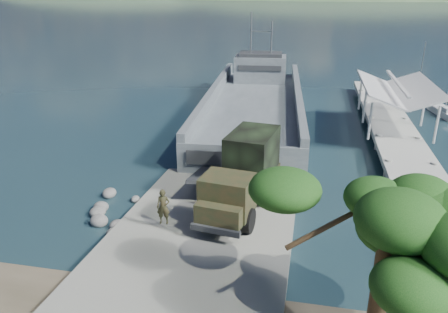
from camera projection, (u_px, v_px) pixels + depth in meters
ground at (207, 228)px, 25.72m from camera, size 1400.00×1400.00×0.00m
boat_ramp at (203, 233)px, 24.71m from camera, size 10.00×18.00×0.50m
shoreline_rocks at (113, 214)px, 27.34m from camera, size 3.20×5.60×0.90m
pier at (394, 124)px, 39.83m from camera, size 6.40×44.00×6.10m
landing_craft at (255, 110)px, 47.02m from camera, size 12.16×38.66×11.32m
military_truck at (245, 172)px, 26.83m from camera, size 4.12×9.44×4.23m
soldier at (164, 213)px, 24.26m from camera, size 0.79×0.57×2.03m
sailboat_near at (445, 112)px, 48.10m from camera, size 2.58×5.75×6.76m
sailboat_far at (418, 91)px, 58.33m from camera, size 3.11×5.93×6.94m
overhang_tree at (369, 232)px, 14.41m from camera, size 7.80×7.18×7.08m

